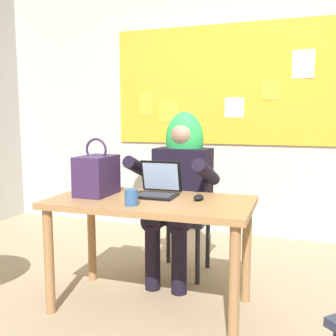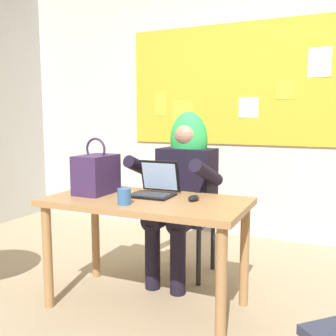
{
  "view_description": "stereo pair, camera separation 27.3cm",
  "coord_description": "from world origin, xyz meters",
  "px_view_note": "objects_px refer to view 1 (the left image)",
  "views": [
    {
      "loc": [
        0.79,
        -2.28,
        1.23
      ],
      "look_at": [
        -0.12,
        0.28,
        0.88
      ],
      "focal_mm": 42.07,
      "sensor_mm": 36.0,
      "label": 1
    },
    {
      "loc": [
        1.04,
        -2.18,
        1.23
      ],
      "look_at": [
        -0.12,
        0.28,
        0.88
      ],
      "focal_mm": 42.07,
      "sensor_mm": 36.0,
      "label": 2
    }
  ],
  "objects_px": {
    "coffee_mug": "(131,197)",
    "desk_main": "(151,215)",
    "person_costumed": "(180,180)",
    "laptop": "(157,188)",
    "computer_mouse": "(199,197)",
    "chair_at_desk": "(185,206)",
    "handbag": "(97,175)"
  },
  "relations": [
    {
      "from": "coffee_mug",
      "to": "desk_main",
      "type": "bearing_deg",
      "value": 78.38
    },
    {
      "from": "desk_main",
      "to": "person_costumed",
      "type": "relative_size",
      "value": 1.01
    },
    {
      "from": "desk_main",
      "to": "laptop",
      "type": "distance_m",
      "value": 0.2
    },
    {
      "from": "desk_main",
      "to": "computer_mouse",
      "type": "bearing_deg",
      "value": 13.87
    },
    {
      "from": "desk_main",
      "to": "coffee_mug",
      "type": "distance_m",
      "value": 0.25
    },
    {
      "from": "chair_at_desk",
      "to": "computer_mouse",
      "type": "height_order",
      "value": "chair_at_desk"
    },
    {
      "from": "chair_at_desk",
      "to": "handbag",
      "type": "distance_m",
      "value": 0.85
    },
    {
      "from": "chair_at_desk",
      "to": "person_costumed",
      "type": "height_order",
      "value": "person_costumed"
    },
    {
      "from": "person_costumed",
      "to": "coffee_mug",
      "type": "bearing_deg",
      "value": -3.23
    },
    {
      "from": "coffee_mug",
      "to": "laptop",
      "type": "bearing_deg",
      "value": 83.65
    },
    {
      "from": "laptop",
      "to": "person_costumed",
      "type": "bearing_deg",
      "value": 85.42
    },
    {
      "from": "computer_mouse",
      "to": "desk_main",
      "type": "bearing_deg",
      "value": -164.23
    },
    {
      "from": "handbag",
      "to": "laptop",
      "type": "bearing_deg",
      "value": 16.73
    },
    {
      "from": "laptop",
      "to": "chair_at_desk",
      "type": "bearing_deg",
      "value": 86.09
    },
    {
      "from": "coffee_mug",
      "to": "person_costumed",
      "type": "bearing_deg",
      "value": 85.62
    },
    {
      "from": "coffee_mug",
      "to": "computer_mouse",
      "type": "bearing_deg",
      "value": 38.93
    },
    {
      "from": "desk_main",
      "to": "coffee_mug",
      "type": "xyz_separation_m",
      "value": [
        -0.04,
        -0.2,
        0.15
      ]
    },
    {
      "from": "person_costumed",
      "to": "coffee_mug",
      "type": "xyz_separation_m",
      "value": [
        -0.06,
        -0.76,
        0.01
      ]
    },
    {
      "from": "laptop",
      "to": "desk_main",
      "type": "bearing_deg",
      "value": -89.71
    },
    {
      "from": "desk_main",
      "to": "coffee_mug",
      "type": "height_order",
      "value": "coffee_mug"
    },
    {
      "from": "desk_main",
      "to": "chair_at_desk",
      "type": "bearing_deg",
      "value": 88.55
    },
    {
      "from": "desk_main",
      "to": "chair_at_desk",
      "type": "xyz_separation_m",
      "value": [
        0.02,
        0.69,
        -0.09
      ]
    },
    {
      "from": "laptop",
      "to": "computer_mouse",
      "type": "relative_size",
      "value": 2.76
    },
    {
      "from": "computer_mouse",
      "to": "coffee_mug",
      "type": "relative_size",
      "value": 1.09
    },
    {
      "from": "handbag",
      "to": "computer_mouse",
      "type": "bearing_deg",
      "value": 5.02
    },
    {
      "from": "chair_at_desk",
      "to": "person_costumed",
      "type": "relative_size",
      "value": 0.72
    },
    {
      "from": "chair_at_desk",
      "to": "handbag",
      "type": "relative_size",
      "value": 2.43
    },
    {
      "from": "desk_main",
      "to": "laptop",
      "type": "xyz_separation_m",
      "value": [
        -0.0,
        0.13,
        0.15
      ]
    },
    {
      "from": "chair_at_desk",
      "to": "coffee_mug",
      "type": "relative_size",
      "value": 9.67
    },
    {
      "from": "person_costumed",
      "to": "laptop",
      "type": "relative_size",
      "value": 4.43
    },
    {
      "from": "computer_mouse",
      "to": "laptop",
      "type": "bearing_deg",
      "value": 171.39
    },
    {
      "from": "handbag",
      "to": "chair_at_desk",
      "type": "bearing_deg",
      "value": 59.12
    }
  ]
}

